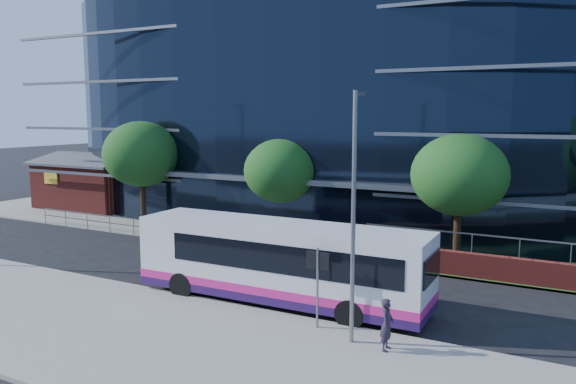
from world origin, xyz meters
The scene contains 16 objects.
ground centered at (0.00, 0.00, 0.00)m, with size 200.00×200.00×0.00m, color black.
pavement_near centered at (0.00, -5.00, 0.07)m, with size 80.00×8.00×0.15m, color gray.
kerb centered at (0.00, -1.00, 0.08)m, with size 80.00×0.25×0.16m, color gray.
yellow_line_outer centered at (0.00, -0.80, 0.01)m, with size 80.00×0.08×0.01m, color gold.
yellow_line_inner centered at (0.00, -0.65, 0.01)m, with size 80.00×0.08×0.01m, color gold.
far_forecourt centered at (-6.00, 11.00, 0.05)m, with size 50.00×8.00×0.10m, color gray.
glass_office centered at (-4.00, 20.85, 8.00)m, with size 44.00×23.10×16.00m.
brick_pavilion centered at (-22.00, 13.50, 1.94)m, with size 8.60×6.66×4.40m.
guard_railings centered at (-8.00, 7.00, 0.82)m, with size 24.00×0.05×1.10m.
street_sign centered at (4.50, -1.59, 2.15)m, with size 0.85×0.09×2.80m.
tree_far_a centered at (-13.00, 9.00, 4.86)m, with size 4.95×4.95×6.98m.
tree_far_b centered at (-3.00, 9.50, 4.21)m, with size 4.29×4.29×6.05m.
tree_far_c centered at (7.00, 9.00, 4.54)m, with size 4.62×4.62×6.51m.
streetlight_east centered at (6.00, -2.17, 4.44)m, with size 0.15×0.77×8.00m.
city_bus centered at (2.08, 0.30, 1.70)m, with size 11.90×2.90×3.21m.
pedestrian centered at (7.19, -2.27, 0.98)m, with size 0.60×0.40×1.65m, color #251E2D.
Camera 1 is at (12.32, -18.37, 7.44)m, focal length 35.00 mm.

